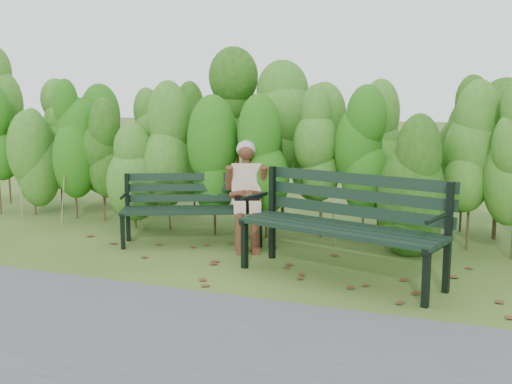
% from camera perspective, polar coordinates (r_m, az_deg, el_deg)
% --- Properties ---
extents(ground, '(80.00, 80.00, 0.00)m').
position_cam_1_polar(ground, '(6.40, -1.12, -7.11)').
color(ground, '#35551A').
extents(footpath, '(60.00, 2.50, 0.01)m').
position_cam_1_polar(footpath, '(4.55, -11.86, -14.12)').
color(footpath, '#474749').
rests_on(footpath, ground).
extents(hedge_band, '(11.04, 1.67, 2.42)m').
position_cam_1_polar(hedge_band, '(7.92, 3.91, 5.24)').
color(hedge_band, '#47381E').
rests_on(hedge_band, ground).
extents(leaf_litter, '(6.07, 2.19, 0.01)m').
position_cam_1_polar(leaf_litter, '(6.31, -0.26, -7.30)').
color(leaf_litter, brown).
rests_on(leaf_litter, ground).
extents(bench_left, '(1.78, 1.19, 0.85)m').
position_cam_1_polar(bench_left, '(7.37, -6.04, -1.00)').
color(bench_left, black).
rests_on(bench_left, ground).
extents(bench_right, '(2.16, 1.23, 1.03)m').
position_cam_1_polar(bench_right, '(5.96, 8.48, -2.40)').
color(bench_right, black).
rests_on(bench_right, ground).
extents(seated_woman, '(0.61, 0.79, 1.26)m').
position_cam_1_polar(seated_woman, '(7.16, -0.91, 0.45)').
color(seated_woman, beige).
rests_on(seated_woman, ground).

